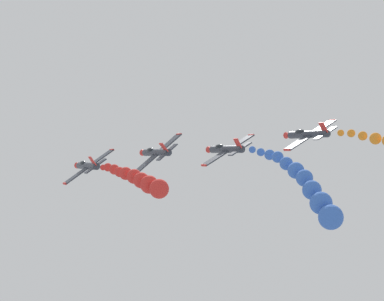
{
  "coord_description": "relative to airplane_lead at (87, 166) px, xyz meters",
  "views": [
    {
      "loc": [
        -43.54,
        -87.95,
        81.68
      ],
      "look_at": [
        0.0,
        0.0,
        82.25
      ],
      "focal_mm": 61.05,
      "sensor_mm": 36.0,
      "label": 1
    }
  ],
  "objects": [
    {
      "name": "airplane_lead",
      "position": [
        0.0,
        0.0,
        0.0
      ],
      "size": [
        8.09,
        10.35,
        5.7
      ],
      "rotation": [
        0.0,
        -0.6,
        0.0
      ],
      "color": "#333842"
    },
    {
      "name": "smoke_trail_lead",
      "position": [
        0.57,
        -20.92,
        -1.55
      ],
      "size": [
        2.95,
        20.17,
        4.18
      ],
      "color": "red"
    },
    {
      "name": "airplane_left_inner",
      "position": [
        8.76,
        -6.92,
        2.09
      ],
      "size": [
        7.65,
        10.35,
        6.3
      ],
      "rotation": [
        0.0,
        -0.68,
        0.0
      ],
      "color": "#333842"
    },
    {
      "name": "airplane_right_inner",
      "position": [
        17.07,
        -14.02,
        2.56
      ],
      "size": [
        8.52,
        10.35,
        4.98
      ],
      "rotation": [
        0.0,
        -0.51,
        0.0
      ],
      "color": "#333842"
    },
    {
      "name": "smoke_trail_right_inner",
      "position": [
        14.85,
        -37.52,
        -2.28
      ],
      "size": [
        5.25,
        23.34,
        9.25
      ],
      "color": "blue"
    },
    {
      "name": "airplane_left_outer",
      "position": [
        27.04,
        -20.78,
        4.75
      ],
      "size": [
        8.58,
        10.35,
        4.87
      ],
      "rotation": [
        0.0,
        -0.5,
        0.0
      ],
      "color": "#333842"
    }
  ]
}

